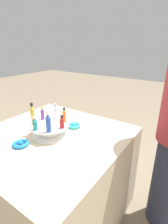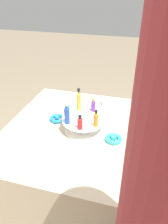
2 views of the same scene
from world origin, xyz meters
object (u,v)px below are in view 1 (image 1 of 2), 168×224
object	(u,v)px
bottle_clear	(56,112)
bottle_blue	(48,123)
bottle_orange	(64,116)
bottle_red	(62,122)
ribbon_bow_blue	(21,144)
display_stand	(50,130)
ribbon_bow_teal	(74,125)
bottle_gold	(33,115)
bottle_purple	(42,114)
bottle_teal	(35,124)

from	to	relation	value
bottle_clear	bottle_blue	bearing A→B (deg)	31.49
bottle_orange	bottle_red	bearing A→B (deg)	31.49
bottle_red	ribbon_bow_blue	world-z (taller)	bottle_red
bottle_clear	bottle_blue	size ratio (longest dim) A/B	0.84
display_stand	ribbon_bow_teal	size ratio (longest dim) A/B	2.63
bottle_clear	bottle_gold	xyz separation A→B (m)	(0.15, -0.06, 0.02)
bottle_gold	bottle_blue	distance (m)	0.17
bottle_purple	bottle_blue	bearing A→B (deg)	57.20
bottle_red	bottle_blue	xyz separation A→B (m)	(0.09, -0.03, 0.02)
bottle_orange	bottle_blue	bearing A→B (deg)	5.77
display_stand	bottle_orange	world-z (taller)	bottle_orange
ribbon_bow_teal	display_stand	bearing A→B (deg)	-16.10
bottle_orange	bottle_clear	distance (m)	0.09
bottle_gold	ribbon_bow_teal	xyz separation A→B (m)	(-0.25, 0.15, -0.14)
bottle_gold	bottle_orange	bearing A→B (deg)	134.34
bottle_clear	ribbon_bow_teal	world-z (taller)	bottle_clear
bottle_gold	ribbon_bow_blue	distance (m)	0.20
bottle_blue	ribbon_bow_blue	distance (m)	0.22
bottle_teal	bottle_orange	bearing A→B (deg)	160.06
bottle_orange	bottle_teal	size ratio (longest dim) A/B	1.18
bottle_purple	ribbon_bow_teal	bearing A→B (deg)	135.63
display_stand	bottle_teal	xyz separation A→B (m)	(0.10, -0.01, 0.08)
bottle_purple	bottle_red	bearing A→B (deg)	82.92
bottle_orange	bottle_clear	bearing A→B (deg)	-97.08
bottle_red	bottle_gold	bearing A→B (deg)	-71.37
display_stand	bottle_clear	size ratio (longest dim) A/B	2.33
bottle_gold	bottle_purple	bearing A→B (deg)	-174.23
bottle_purple	ribbon_bow_teal	xyz separation A→B (m)	(-0.16, 0.16, -0.11)
bottle_teal	bottle_blue	size ratio (longest dim) A/B	0.66
bottle_blue	ribbon_bow_blue	world-z (taller)	bottle_blue
bottle_teal	bottle_blue	distance (m)	0.09
bottle_orange	bottle_gold	bearing A→B (deg)	-45.66
bottle_teal	bottle_blue	bearing A→B (deg)	108.63
ribbon_bow_blue	bottle_purple	bearing A→B (deg)	-169.46
display_stand	bottle_blue	bearing A→B (deg)	44.34
bottle_orange	ribbon_bow_teal	xyz separation A→B (m)	(-0.11, -0.00, -0.12)
bottle_orange	bottle_blue	size ratio (longest dim) A/B	0.77
bottle_orange	ribbon_bow_blue	bearing A→B (deg)	-21.80
bottle_blue	bottle_red	bearing A→B (deg)	160.06
ribbon_bow_teal	bottle_teal	bearing A→B (deg)	-13.02
bottle_clear	bottle_purple	xyz separation A→B (m)	(0.06, -0.07, -0.01)
display_stand	bottle_gold	size ratio (longest dim) A/B	1.75
bottle_blue	ribbon_bow_teal	xyz separation A→B (m)	(-0.27, -0.02, -0.13)
bottle_purple	bottle_gold	world-z (taller)	bottle_gold
display_stand	bottle_teal	world-z (taller)	bottle_teal
display_stand	bottle_red	bearing A→B (deg)	95.77
bottle_teal	ribbon_bow_teal	size ratio (longest dim) A/B	0.88
ribbon_bow_blue	bottle_clear	bearing A→B (deg)	175.63
bottle_clear	bottle_teal	distance (m)	0.21
display_stand	bottle_blue	world-z (taller)	bottle_blue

